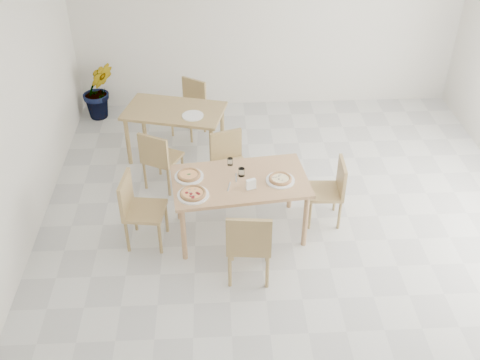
{
  "coord_description": "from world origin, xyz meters",
  "views": [
    {
      "loc": [
        -0.85,
        -4.85,
        4.4
      ],
      "look_at": [
        -0.59,
        0.25,
        0.75
      ],
      "focal_mm": 42.0,
      "sensor_mm": 36.0,
      "label": 1
    }
  ],
  "objects_px": {
    "chair_back_n": "(191,104)",
    "plate_empty": "(193,116)",
    "pizza_pepperoni": "(193,193)",
    "napkin_holder": "(251,185)",
    "tumbler_b": "(230,162)",
    "plate_margherita": "(189,176)",
    "potted_plant": "(99,90)",
    "second_table": "(175,116)",
    "chair_north": "(229,159)",
    "pizza_mushroom": "(280,179)",
    "tumbler_a": "(241,172)",
    "chair_west": "(137,206)",
    "plate_mushroom": "(280,180)",
    "plate_pepperoni": "(193,195)",
    "chair_back_s": "(159,157)",
    "pizza_margherita": "(189,175)",
    "main_table": "(240,186)",
    "chair_south": "(249,241)",
    "chair_east": "(331,188)"
  },
  "relations": [
    {
      "from": "pizza_mushroom",
      "to": "second_table",
      "type": "relative_size",
      "value": 0.2
    },
    {
      "from": "napkin_holder",
      "to": "tumbler_a",
      "type": "bearing_deg",
      "value": 88.72
    },
    {
      "from": "main_table",
      "to": "chair_back_n",
      "type": "height_order",
      "value": "chair_back_n"
    },
    {
      "from": "second_table",
      "to": "chair_north",
      "type": "bearing_deg",
      "value": -35.42
    },
    {
      "from": "tumbler_b",
      "to": "plate_empty",
      "type": "height_order",
      "value": "tumbler_b"
    },
    {
      "from": "chair_west",
      "to": "chair_east",
      "type": "bearing_deg",
      "value": -75.18
    },
    {
      "from": "main_table",
      "to": "napkin_holder",
      "type": "relative_size",
      "value": 12.55
    },
    {
      "from": "chair_back_n",
      "to": "plate_empty",
      "type": "relative_size",
      "value": 2.87
    },
    {
      "from": "pizza_margherita",
      "to": "plate_empty",
      "type": "distance_m",
      "value": 1.4
    },
    {
      "from": "pizza_mushroom",
      "to": "chair_west",
      "type": "bearing_deg",
      "value": -177.51
    },
    {
      "from": "plate_pepperoni",
      "to": "chair_back_s",
      "type": "height_order",
      "value": "chair_back_s"
    },
    {
      "from": "pizza_mushroom",
      "to": "plate_empty",
      "type": "relative_size",
      "value": 1.02
    },
    {
      "from": "main_table",
      "to": "chair_west",
      "type": "xyz_separation_m",
      "value": [
        -1.16,
        -0.11,
        -0.16
      ]
    },
    {
      "from": "chair_north",
      "to": "plate_margherita",
      "type": "xyz_separation_m",
      "value": [
        -0.47,
        -0.75,
        0.28
      ]
    },
    {
      "from": "plate_pepperoni",
      "to": "tumbler_b",
      "type": "xyz_separation_m",
      "value": [
        0.42,
        0.58,
        0.03
      ]
    },
    {
      "from": "plate_empty",
      "to": "potted_plant",
      "type": "xyz_separation_m",
      "value": [
        -1.5,
        1.42,
        -0.3
      ]
    },
    {
      "from": "tumbler_b",
      "to": "plate_empty",
      "type": "relative_size",
      "value": 0.3
    },
    {
      "from": "tumbler_a",
      "to": "napkin_holder",
      "type": "distance_m",
      "value": 0.28
    },
    {
      "from": "plate_pepperoni",
      "to": "chair_west",
      "type": "bearing_deg",
      "value": 166.6
    },
    {
      "from": "chair_west",
      "to": "napkin_holder",
      "type": "xyz_separation_m",
      "value": [
        1.27,
        -0.07,
        0.3
      ]
    },
    {
      "from": "main_table",
      "to": "chair_east",
      "type": "distance_m",
      "value": 1.12
    },
    {
      "from": "tumbler_b",
      "to": "chair_east",
      "type": "bearing_deg",
      "value": -6.74
    },
    {
      "from": "tumbler_b",
      "to": "chair_north",
      "type": "bearing_deg",
      "value": 89.76
    },
    {
      "from": "chair_north",
      "to": "plate_mushroom",
      "type": "distance_m",
      "value": 1.06
    },
    {
      "from": "napkin_holder",
      "to": "tumbler_b",
      "type": "bearing_deg",
      "value": 92.94
    },
    {
      "from": "pizza_mushroom",
      "to": "tumbler_a",
      "type": "bearing_deg",
      "value": 163.62
    },
    {
      "from": "pizza_margherita",
      "to": "napkin_holder",
      "type": "xyz_separation_m",
      "value": [
        0.68,
        -0.26,
        0.03
      ]
    },
    {
      "from": "chair_south",
      "to": "plate_empty",
      "type": "height_order",
      "value": "chair_south"
    },
    {
      "from": "plate_empty",
      "to": "plate_margherita",
      "type": "bearing_deg",
      "value": -90.65
    },
    {
      "from": "plate_margherita",
      "to": "pizza_pepperoni",
      "type": "bearing_deg",
      "value": -81.54
    },
    {
      "from": "plate_margherita",
      "to": "chair_back_s",
      "type": "xyz_separation_m",
      "value": [
        -0.42,
        0.84,
        -0.27
      ]
    },
    {
      "from": "chair_south",
      "to": "tumbler_b",
      "type": "bearing_deg",
      "value": -76.59
    },
    {
      "from": "chair_west",
      "to": "pizza_margherita",
      "type": "relative_size",
      "value": 2.63
    },
    {
      "from": "pizza_mushroom",
      "to": "napkin_holder",
      "type": "bearing_deg",
      "value": -157.89
    },
    {
      "from": "plate_mushroom",
      "to": "pizza_mushroom",
      "type": "xyz_separation_m",
      "value": [
        0.0,
        0.0,
        0.02
      ]
    },
    {
      "from": "plate_empty",
      "to": "tumbler_a",
      "type": "bearing_deg",
      "value": -67.68
    },
    {
      "from": "plate_pepperoni",
      "to": "napkin_holder",
      "type": "height_order",
      "value": "napkin_holder"
    },
    {
      "from": "chair_back_s",
      "to": "chair_back_n",
      "type": "distance_m",
      "value": 1.48
    },
    {
      "from": "main_table",
      "to": "chair_back_s",
      "type": "distance_m",
      "value": 1.36
    },
    {
      "from": "plate_pepperoni",
      "to": "tumbler_b",
      "type": "relative_size",
      "value": 3.99
    },
    {
      "from": "second_table",
      "to": "plate_empty",
      "type": "distance_m",
      "value": 0.34
    },
    {
      "from": "chair_back_s",
      "to": "plate_empty",
      "type": "distance_m",
      "value": 0.76
    },
    {
      "from": "pizza_margherita",
      "to": "pizza_pepperoni",
      "type": "bearing_deg",
      "value": -81.54
    },
    {
      "from": "pizza_pepperoni",
      "to": "napkin_holder",
      "type": "bearing_deg",
      "value": 7.7
    },
    {
      "from": "plate_margherita",
      "to": "potted_plant",
      "type": "xyz_separation_m",
      "value": [
        -1.49,
        2.82,
        -0.3
      ]
    },
    {
      "from": "plate_mushroom",
      "to": "second_table",
      "type": "height_order",
      "value": "plate_mushroom"
    },
    {
      "from": "tumbler_a",
      "to": "chair_back_n",
      "type": "height_order",
      "value": "tumbler_a"
    },
    {
      "from": "chair_west",
      "to": "tumbler_a",
      "type": "relative_size",
      "value": 9.21
    },
    {
      "from": "plate_margherita",
      "to": "second_table",
      "type": "xyz_separation_m",
      "value": [
        -0.24,
        1.6,
        -0.11
      ]
    },
    {
      "from": "pizza_pepperoni",
      "to": "chair_back_n",
      "type": "bearing_deg",
      "value": 92.13
    }
  ]
}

